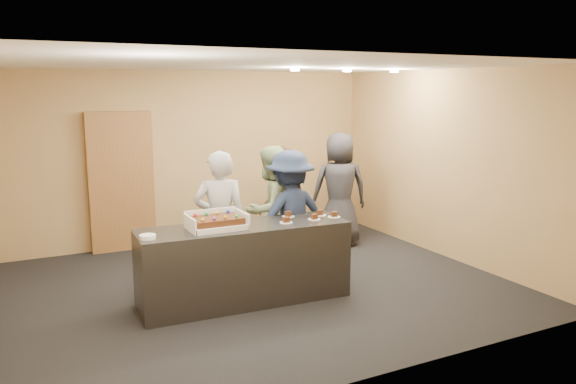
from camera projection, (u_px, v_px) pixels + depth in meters
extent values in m
plane|color=black|center=(256.00, 286.00, 6.99)|extent=(6.00, 6.00, 0.00)
plane|color=white|center=(254.00, 65.00, 6.50)|extent=(6.00, 6.00, 0.00)
cube|color=#A1824E|center=(192.00, 157.00, 8.94)|extent=(6.00, 0.04, 2.70)
cube|color=#A1824E|center=(378.00, 223.00, 4.55)|extent=(6.00, 0.04, 2.70)
cube|color=#A1824E|center=(446.00, 165.00, 8.08)|extent=(0.04, 5.00, 2.70)
cube|color=black|center=(244.00, 264.00, 6.43)|extent=(2.43, 0.83, 0.90)
cube|color=brown|center=(121.00, 182.00, 8.41)|extent=(0.95, 0.15, 2.10)
cube|color=white|center=(217.00, 226.00, 6.20)|extent=(0.61, 0.42, 0.06)
cube|color=white|center=(190.00, 224.00, 6.06)|extent=(0.02, 0.42, 0.17)
cube|color=white|center=(242.00, 219.00, 6.33)|extent=(0.02, 0.42, 0.17)
cube|color=white|center=(210.00, 217.00, 6.38)|extent=(0.61, 0.02, 0.18)
cube|color=#36180C|center=(217.00, 220.00, 6.19)|extent=(0.53, 0.37, 0.07)
sphere|color=red|center=(195.00, 215.00, 6.20)|extent=(0.04, 0.04, 0.04)
sphere|color=green|center=(206.00, 214.00, 6.26)|extent=(0.04, 0.04, 0.04)
sphere|color=yellow|center=(217.00, 213.00, 6.32)|extent=(0.04, 0.04, 0.04)
sphere|color=#1B37E6|center=(228.00, 212.00, 6.38)|extent=(0.04, 0.04, 0.04)
sphere|color=gold|center=(203.00, 220.00, 5.98)|extent=(0.04, 0.04, 0.04)
sphere|color=purple|center=(214.00, 218.00, 6.04)|extent=(0.04, 0.04, 0.04)
sphere|color=orange|center=(225.00, 217.00, 6.09)|extent=(0.04, 0.04, 0.04)
sphere|color=green|center=(236.00, 216.00, 6.15)|extent=(0.04, 0.04, 0.04)
cylinder|color=white|center=(148.00, 237.00, 5.79)|extent=(0.17, 0.17, 0.04)
cylinder|color=white|center=(286.00, 223.00, 6.48)|extent=(0.15, 0.15, 0.01)
cube|color=#36180C|center=(286.00, 220.00, 6.47)|extent=(0.07, 0.06, 0.06)
cylinder|color=white|center=(288.00, 217.00, 6.78)|extent=(0.15, 0.15, 0.01)
cube|color=#36180C|center=(288.00, 214.00, 6.77)|extent=(0.07, 0.06, 0.06)
cylinder|color=white|center=(314.00, 219.00, 6.64)|extent=(0.15, 0.15, 0.01)
cube|color=#36180C|center=(314.00, 216.00, 6.63)|extent=(0.07, 0.06, 0.06)
cylinder|color=white|center=(320.00, 215.00, 6.85)|extent=(0.15, 0.15, 0.01)
cube|color=#36180C|center=(320.00, 213.00, 6.84)|extent=(0.07, 0.06, 0.06)
cylinder|color=white|center=(334.00, 217.00, 6.76)|extent=(0.15, 0.15, 0.01)
cube|color=#36180C|center=(334.00, 214.00, 6.76)|extent=(0.07, 0.06, 0.06)
imported|color=#A9A9AF|center=(220.00, 222.00, 6.70)|extent=(0.73, 0.59, 1.72)
imported|color=#95AB7A|center=(270.00, 210.00, 7.43)|extent=(1.00, 0.90, 1.69)
imported|color=#1E2946|center=(290.00, 216.00, 7.12)|extent=(1.12, 0.69, 1.67)
imported|color=brown|center=(285.00, 201.00, 8.21)|extent=(1.02, 0.82, 1.62)
imported|color=#29282D|center=(339.00, 189.00, 8.72)|extent=(1.00, 0.81, 1.78)
cylinder|color=#FFEAC6|center=(295.00, 70.00, 7.30)|extent=(0.12, 0.12, 0.03)
cylinder|color=#FFEAC6|center=(347.00, 70.00, 7.65)|extent=(0.12, 0.12, 0.03)
cylinder|color=#FFEAC6|center=(394.00, 71.00, 8.01)|extent=(0.12, 0.12, 0.03)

